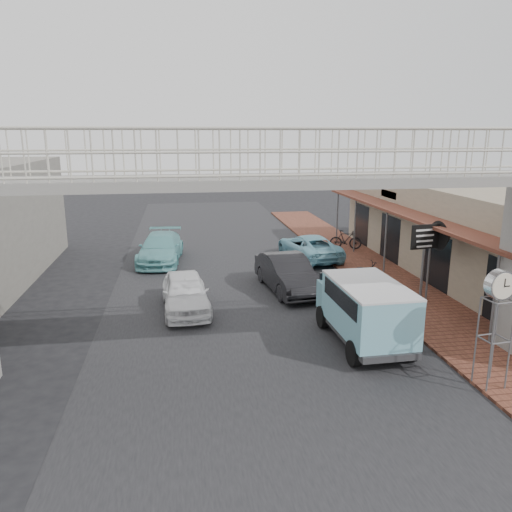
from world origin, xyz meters
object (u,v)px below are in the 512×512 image
object	(u,v)px
street_clock	(499,290)
arrow_sign	(443,236)
dark_sedan	(287,273)
motorcycle_near	(364,271)
white_hatchback	(185,292)
angkot_van	(365,305)
angkot_far	(161,248)
angkot_curb	(309,247)
motorcycle_far	(346,240)

from	to	relation	value
street_clock	arrow_sign	world-z (taller)	arrow_sign
dark_sedan	motorcycle_near	distance (m)	3.50
white_hatchback	angkot_van	world-z (taller)	angkot_van
angkot_far	arrow_sign	xyz separation A→B (m)	(10.49, -7.83, 1.86)
motorcycle_near	arrow_sign	distance (m)	3.96
motorcycle_near	street_clock	size ratio (longest dim) A/B	0.53
dark_sedan	angkot_curb	distance (m)	5.38
angkot_van	motorcycle_far	bearing A→B (deg)	72.34
motorcycle_near	motorcycle_far	distance (m)	6.03
motorcycle_near	arrow_sign	xyz separation A→B (m)	(1.84, -2.85, 2.04)
white_hatchback	angkot_far	xyz separation A→B (m)	(-1.09, 7.23, 0.02)
white_hatchback	street_clock	xyz separation A→B (m)	(7.40, -6.87, 1.90)
arrow_sign	angkot_far	bearing A→B (deg)	133.60
white_hatchback	arrow_sign	world-z (taller)	arrow_sign
white_hatchback	motorcycle_far	distance (m)	11.97
white_hatchback	motorcycle_near	distance (m)	7.89
white_hatchback	dark_sedan	size ratio (longest dim) A/B	0.90
white_hatchback	motorcycle_far	bearing A→B (deg)	39.88
dark_sedan	motorcycle_near	bearing A→B (deg)	1.76
angkot_far	motorcycle_near	size ratio (longest dim) A/B	3.02
angkot_curb	angkot_van	distance (m)	10.49
angkot_far	street_clock	world-z (taller)	street_clock
dark_sedan	angkot_far	size ratio (longest dim) A/B	0.92
angkot_curb	motorcycle_near	world-z (taller)	angkot_curb
angkot_curb	motorcycle_near	size ratio (longest dim) A/B	2.88
angkot_curb	motorcycle_far	xyz separation A→B (m)	(2.45, 1.54, -0.02)
angkot_curb	motorcycle_far	distance (m)	2.90
dark_sedan	motorcycle_far	xyz separation A→B (m)	(4.64, 6.45, -0.12)
white_hatchback	angkot_van	size ratio (longest dim) A/B	0.97
angkot_van	angkot_curb	bearing A→B (deg)	82.94
motorcycle_far	arrow_sign	world-z (taller)	arrow_sign
angkot_far	motorcycle_far	bearing A→B (deg)	10.79
angkot_far	arrow_sign	distance (m)	13.22
street_clock	angkot_van	bearing A→B (deg)	118.61
angkot_curb	street_clock	size ratio (longest dim) A/B	1.54
angkot_curb	motorcycle_near	xyz separation A→B (m)	(1.26, -4.37, -0.12)
arrow_sign	motorcycle_far	bearing A→B (deg)	84.53
angkot_curb	motorcycle_far	bearing A→B (deg)	-155.75
angkot_van	street_clock	size ratio (longest dim) A/B	1.38
angkot_van	arrow_sign	xyz separation A→B (m)	(4.12, 3.20, 1.30)
angkot_van	motorcycle_near	distance (m)	6.51
white_hatchback	angkot_far	size ratio (longest dim) A/B	0.83
motorcycle_far	street_clock	xyz separation A→B (m)	(-1.35, -15.03, 1.96)
angkot_far	dark_sedan	bearing A→B (deg)	-41.29
motorcycle_far	angkot_curb	bearing A→B (deg)	137.67
white_hatchback	street_clock	distance (m)	10.27
angkot_far	motorcycle_far	distance (m)	9.89
angkot_far	angkot_van	size ratio (longest dim) A/B	1.17
angkot_van	white_hatchback	bearing A→B (deg)	142.75
dark_sedan	arrow_sign	distance (m)	6.05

